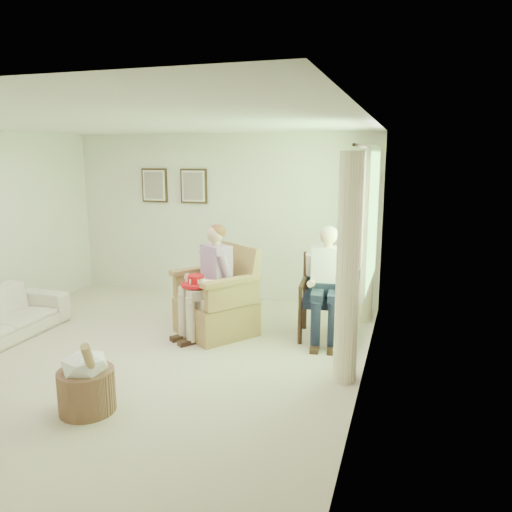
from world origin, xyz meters
The scene contains 15 objects.
floor centered at (0.00, 0.00, 0.00)m, with size 5.50×5.50×0.00m, color beige.
back_wall centered at (0.00, 2.75, 1.30)m, with size 5.00×0.04×2.60m, color silver.
right_wall centered at (2.50, 0.00, 1.30)m, with size 0.04×5.50×2.60m, color silver.
ceiling centered at (0.00, 0.00, 2.60)m, with size 5.00×5.50×0.02m, color white.
window centered at (2.46, 1.20, 1.58)m, with size 0.13×2.50×1.63m.
curtain_left centered at (2.33, 0.22, 1.15)m, with size 0.34×0.34×2.30m, color #F2EEBD.
curtain_right centered at (2.33, 2.18, 1.15)m, with size 0.34×0.34×2.30m, color #F2EEBD.
framed_print_left centered at (-1.15, 2.71, 1.78)m, with size 0.45×0.05×0.55m.
framed_print_right centered at (-0.45, 2.71, 1.78)m, with size 0.45×0.05×0.55m.
wicker_armchair centered at (0.57, 1.10, 0.36)m, with size 0.88×0.87×1.12m.
wood_armchair centered at (1.95, 1.43, 0.55)m, with size 0.66×0.62×1.01m.
person_wicker centered at (0.57, 0.95, 0.82)m, with size 0.40×0.63×1.39m.
person_dark centered at (1.95, 1.26, 0.82)m, with size 0.40×0.63×1.39m.
red_hat centered at (0.42, 0.80, 0.73)m, with size 0.36×0.36×0.14m.
hatbox centered at (0.22, -1.15, 0.29)m, with size 0.51×0.51×0.73m.
Camera 1 is at (2.90, -4.63, 2.25)m, focal length 35.00 mm.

